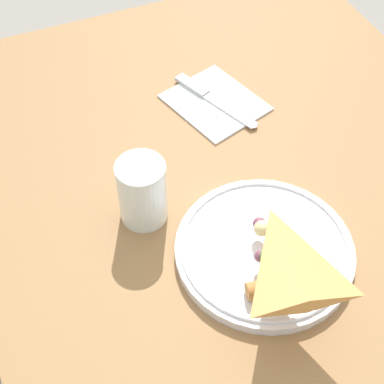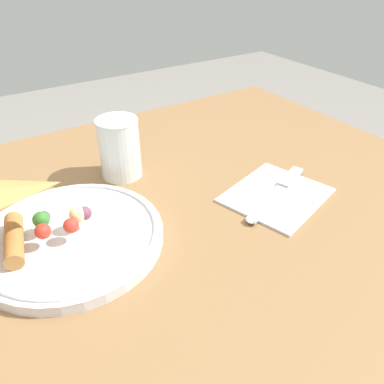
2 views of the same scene
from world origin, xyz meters
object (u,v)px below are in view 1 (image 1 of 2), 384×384
Objects in this scene: plate_pizza at (265,249)px; butter_knife at (211,98)px; dining_table at (264,251)px; napkin_folded at (215,103)px; milk_glass at (142,193)px.

butter_knife is (-0.33, 0.07, -0.01)m from plate_pizza.
plate_pizza reaches higher than dining_table.
butter_knife is (-0.01, -0.00, 0.00)m from napkin_folded.
dining_table is 6.66× the size of butter_knife.
plate_pizza is 1.40× the size of butter_knife.
butter_knife reaches higher than dining_table.
milk_glass reaches higher than dining_table.
milk_glass is (-0.08, -0.17, 0.14)m from dining_table.
dining_table is 11.39× the size of milk_glass.
plate_pizza reaches higher than butter_knife.
plate_pizza reaches higher than napkin_folded.
dining_table is at bearing -6.08° from napkin_folded.
plate_pizza is at bearing -12.12° from napkin_folded.
milk_glass is 0.28m from napkin_folded.
milk_glass is 0.56× the size of napkin_folded.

